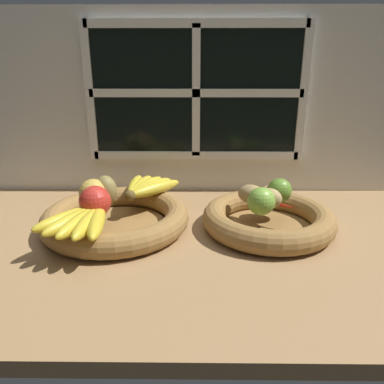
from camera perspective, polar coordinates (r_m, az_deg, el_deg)
The scene contains 15 objects.
ground_plane at distance 93.28cm, azimuth 0.59°, elevation -6.23°, with size 140.00×90.00×3.00cm, color #9E774C.
back_wall at distance 114.49cm, azimuth 0.66°, elevation 13.86°, with size 140.00×4.60×55.00cm.
fruit_bowl_left at distance 92.21cm, azimuth -11.86°, elevation -4.11°, with size 36.34×36.34×5.79cm.
fruit_bowl_right at distance 91.84cm, azimuth 11.91°, elevation -4.21°, with size 32.59×32.59×5.79cm.
apple_red_front at distance 85.32cm, azimuth -15.01°, elevation -1.45°, with size 7.29×7.29×7.29cm, color red.
apple_golden_left at distance 91.07cm, azimuth -15.22°, elevation -0.21°, with size 7.12×7.12×7.12cm, color gold.
pear_brown at distance 91.97cm, azimuth -13.43°, elevation 0.29°, with size 5.34×5.80×7.57cm, color olive.
banana_bunch_front at distance 80.83cm, azimuth -16.92°, elevation -4.30°, with size 16.16×18.32×3.40cm.
banana_bunch_back at distance 99.60cm, azimuth -7.35°, elevation 0.82°, with size 14.58×18.07×3.25cm.
potato_back at distance 94.78cm, azimuth 12.88°, elevation -0.14°, with size 7.07×5.40×4.34cm, color tan.
potato_oblong at distance 91.97cm, azimuth 9.40°, elevation -0.35°, with size 7.21×5.22×4.80cm, color #A38451.
potato_large at distance 89.81cm, azimuth 12.15°, elevation -0.96°, with size 6.11×4.50×4.97cm, color tan.
lime_near at distance 85.12cm, azimuth 10.86°, elevation -1.44°, with size 6.55×6.55×6.55cm, color #7AAD3D.
lime_far at distance 94.21cm, azimuth 13.65°, elevation 0.26°, with size 6.13×6.13×6.13cm, color olive.
chili_pepper at distance 90.81cm, azimuth 12.53°, elevation -1.76°, with size 2.00×2.00×12.71cm, color red.
Camera 1 is at (-0.03, -84.22, 38.62)cm, focal length 33.84 mm.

